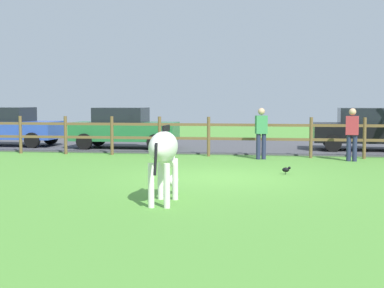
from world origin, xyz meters
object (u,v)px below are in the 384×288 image
(crow_on_grass, at_px, (286,170))
(parked_car_green, at_px, (124,127))
(zebra, at_px, (164,152))
(visitor_left_of_tree, at_px, (261,131))
(parked_car_blue, at_px, (9,126))
(visitor_right_of_tree, at_px, (352,132))
(parked_car_black, at_px, (368,129))

(crow_on_grass, distance_m, parked_car_green, 8.80)
(zebra, relative_size, visitor_left_of_tree, 1.18)
(parked_car_green, height_order, parked_car_blue, same)
(parked_car_green, xyz_separation_m, parked_car_blue, (-4.90, 0.30, 0.00))
(parked_car_green, distance_m, parked_car_blue, 4.91)
(crow_on_grass, bearing_deg, zebra, -118.49)
(zebra, xyz_separation_m, parked_car_green, (-3.78, 10.54, -0.08))
(crow_on_grass, distance_m, visitor_right_of_tree, 4.02)
(parked_car_green, height_order, visitor_left_of_tree, visitor_left_of_tree)
(parked_car_blue, height_order, visitor_right_of_tree, visitor_right_of_tree)
(parked_car_green, relative_size, visitor_right_of_tree, 2.46)
(crow_on_grass, xyz_separation_m, parked_car_green, (-6.06, 6.34, 0.72))
(crow_on_grass, relative_size, parked_car_black, 0.05)
(parked_car_blue, bearing_deg, parked_car_green, -3.47)
(crow_on_grass, bearing_deg, visitor_right_of_tree, 58.57)
(parked_car_blue, xyz_separation_m, visitor_left_of_tree, (10.22, -3.13, 0.06))
(zebra, bearing_deg, parked_car_blue, 128.70)
(parked_car_black, height_order, parked_car_blue, same)
(crow_on_grass, relative_size, parked_car_green, 0.05)
(parked_car_blue, relative_size, visitor_left_of_tree, 2.45)
(crow_on_grass, distance_m, parked_car_blue, 12.83)
(zebra, bearing_deg, parked_car_green, 109.73)
(parked_car_blue, bearing_deg, visitor_right_of_tree, -14.12)
(visitor_left_of_tree, bearing_deg, visitor_right_of_tree, -3.01)
(zebra, bearing_deg, visitor_left_of_tree, 78.65)
(parked_car_green, xyz_separation_m, visitor_left_of_tree, (5.33, -2.83, 0.06))
(zebra, bearing_deg, crow_on_grass, 61.51)
(parked_car_green, relative_size, parked_car_black, 0.99)
(parked_car_blue, bearing_deg, visitor_left_of_tree, -17.00)
(parked_car_black, xyz_separation_m, parked_car_blue, (-14.06, -0.12, 0.00))
(zebra, relative_size, parked_car_black, 0.48)
(zebra, xyz_separation_m, visitor_right_of_tree, (4.33, 7.56, -0.02))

